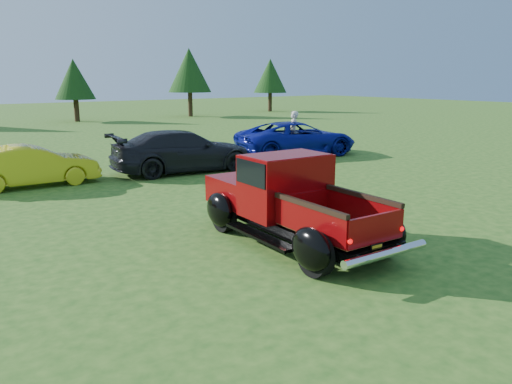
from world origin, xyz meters
name	(u,v)px	position (x,y,z in m)	size (l,w,h in m)	color
ground	(256,254)	(0.00, 0.00, 0.00)	(120.00, 120.00, 0.00)	#255418
tree_mid_right	(74,79)	(6.00, 30.00, 2.97)	(2.82, 2.82, 4.40)	#332114
tree_east	(189,70)	(15.00, 29.50, 3.66)	(3.46, 3.46, 5.40)	#332114
tree_far_east	(270,76)	(24.00, 30.50, 3.25)	(3.07, 3.07, 4.80)	#332114
pickup_truck	(285,199)	(0.98, 0.39, 0.79)	(2.28, 4.59, 1.67)	black
show_car_yellow	(32,166)	(-1.83, 8.49, 0.60)	(1.26, 3.63, 1.19)	gold
show_car_grey	(183,151)	(2.81, 7.97, 0.70)	(1.95, 4.80, 1.39)	black
show_car_blue	(297,138)	(8.24, 8.46, 0.68)	(2.27, 4.93, 1.37)	#0C1387
spectator	(293,132)	(8.69, 9.20, 0.86)	(0.63, 0.41, 1.73)	beige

